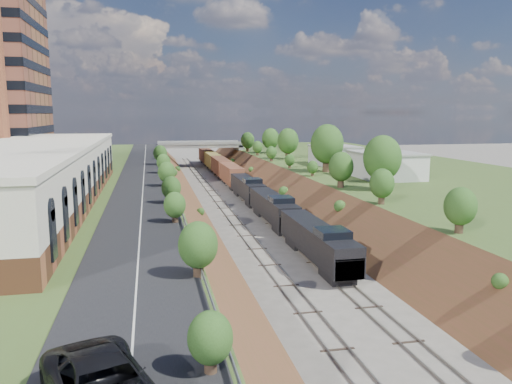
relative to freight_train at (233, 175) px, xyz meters
name	(u,v)px	position (x,y,z in m)	size (l,w,h in m)	color
platform_left	(31,197)	(-35.60, -19.39, -0.06)	(44.00, 180.00, 5.00)	#445C25
platform_right	(412,184)	(30.40, -19.39, -0.06)	(44.00, 180.00, 5.00)	#445C25
embankment_left	(172,207)	(-13.60, -19.39, -2.56)	(7.07, 180.00, 7.07)	brown
embankment_right	(298,202)	(8.40, -19.39, -2.56)	(7.07, 180.00, 7.07)	brown
rail_left_track	(222,204)	(-5.20, -19.39, -2.47)	(1.58, 180.00, 0.18)	gray
rail_right_track	(251,203)	(0.00, -19.39, -2.47)	(1.58, 180.00, 0.18)	gray
road	(144,178)	(-18.10, -19.39, 2.49)	(8.00, 180.00, 0.10)	black
guardrail	(169,174)	(-14.00, -19.59, 2.99)	(0.10, 171.00, 0.70)	#99999E
commercial_building	(31,175)	(-30.60, -41.39, 5.95)	(14.30, 62.30, 7.00)	brown
overpass	(200,150)	(-2.60, 42.61, 2.36)	(24.50, 8.30, 7.40)	gray
white_building_near	(385,166)	(20.90, -27.39, 4.44)	(9.00, 12.00, 4.00)	silver
white_building_far	(334,156)	(20.40, -5.39, 4.24)	(8.00, 10.00, 3.60)	silver
tree_right_large	(382,159)	(14.40, -39.39, 6.82)	(5.25, 5.25, 7.61)	#473323
tree_left_crest	(182,211)	(-14.40, -59.39, 4.48)	(2.45, 2.45, 3.55)	#473323
freight_train	(233,175)	(0.00, 0.00, 0.00)	(3.03, 121.97, 4.55)	black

